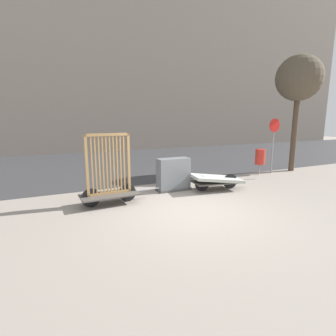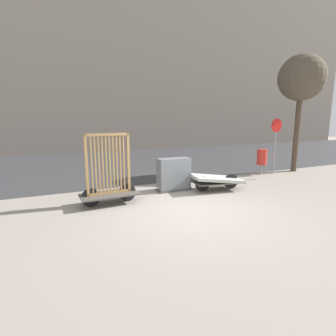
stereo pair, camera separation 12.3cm
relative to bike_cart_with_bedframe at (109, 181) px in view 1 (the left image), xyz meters
The scene contains 9 objects.
ground_plane 2.37m from the bike_cart_with_bedframe, 40.21° to the right, with size 60.00×60.00×0.00m, color gray.
road_strip 6.95m from the bike_cart_with_bedframe, 75.42° to the left, with size 56.00×10.16×0.01m.
building_facade 15.21m from the bike_cart_with_bedframe, 82.80° to the left, with size 48.00×4.00×13.73m.
bike_cart_with_bedframe is the anchor object (origin of this frame).
bike_cart_with_mattress 3.51m from the bike_cart_with_bedframe, ahead, with size 2.33×1.07×0.53m.
utility_cabinet 2.27m from the bike_cart_with_bedframe, 14.44° to the left, with size 1.11×0.49×1.05m.
trash_bin 6.67m from the bike_cart_with_bedframe, 10.91° to the left, with size 0.40×0.40×1.06m.
sign_post 7.37m from the bike_cart_with_bedframe, ahead, with size 0.56×0.06×2.36m.
street_tree 9.13m from the bike_cart_with_bedframe, ahead, with size 1.91×1.91×4.94m.
Camera 1 is at (-3.19, -5.41, 2.31)m, focal length 28.00 mm.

